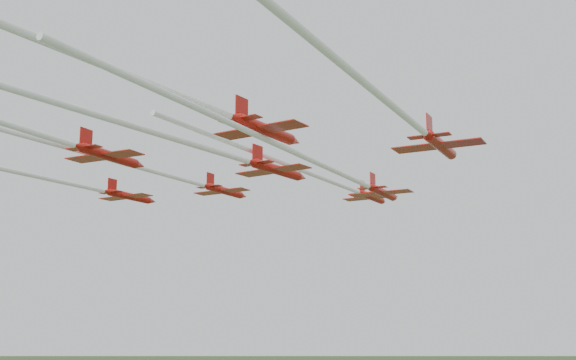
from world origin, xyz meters
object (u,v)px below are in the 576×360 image
at_px(jet_row2_left, 177,178).
at_px(jet_row3_left, 55,180).
at_px(jet_row3_right, 391,104).
at_px(jet_row4_left, 46,136).
at_px(jet_row4_right, 165,89).
at_px(jet_lead, 329,181).
at_px(jet_row3_mid, 189,143).
at_px(jet_row2_right, 326,167).

xyz_separation_m(jet_row2_left, jet_row3_left, (-10.00, -12.19, -1.78)).
relative_size(jet_row3_right, jet_row4_left, 1.39).
bearing_deg(jet_row4_right, jet_row3_left, 153.15).
distance_m(jet_row3_left, jet_row4_right, 37.30).
height_order(jet_lead, jet_row4_left, jet_lead).
bearing_deg(jet_row3_right, jet_row2_left, 152.84).
bearing_deg(jet_row3_mid, jet_row3_left, 177.10).
height_order(jet_row3_left, jet_row4_right, jet_row4_right).
bearing_deg(jet_row3_left, jet_row2_right, 17.68).
relative_size(jet_row2_right, jet_row4_left, 1.39).
bearing_deg(jet_row4_right, jet_row2_right, 91.64).
xyz_separation_m(jet_lead, jet_row2_right, (7.72, -21.28, -2.98)).
distance_m(jet_row2_left, jet_row2_right, 24.53).
relative_size(jet_row2_right, jet_row3_left, 1.26).
bearing_deg(jet_row3_mid, jet_row4_right, -54.21).
bearing_deg(jet_row4_left, jet_row2_right, 43.37).
relative_size(jet_row2_right, jet_row4_right, 1.11).
bearing_deg(jet_row4_left, jet_row3_mid, 37.06).
bearing_deg(jet_row3_left, jet_row4_left, -44.70).
height_order(jet_lead, jet_row3_right, jet_lead).
height_order(jet_row2_left, jet_row4_right, jet_row2_left).
distance_m(jet_lead, jet_row2_right, 22.83).
relative_size(jet_row3_right, jet_row4_right, 1.11).
relative_size(jet_row2_left, jet_row3_right, 0.73).
relative_size(jet_row2_left, jet_row3_left, 0.92).
distance_m(jet_row3_left, jet_row3_mid, 23.32).
xyz_separation_m(jet_row2_left, jet_row4_left, (0.66, -25.70, -0.56)).
bearing_deg(jet_row4_right, jet_row3_right, 49.51).
xyz_separation_m(jet_row3_right, jet_row4_right, (-15.19, -13.28, -0.57)).
bearing_deg(jet_row4_right, jet_row3_mid, 123.96).
distance_m(jet_row2_right, jet_row4_left, 30.48).
distance_m(jet_row2_left, jet_row3_mid, 21.60).
bearing_deg(jet_row3_mid, jet_row3_right, 2.87).
bearing_deg(jet_row2_right, jet_row4_right, -92.98).
height_order(jet_row2_right, jet_row3_mid, jet_row3_mid).
relative_size(jet_lead, jet_row4_left, 1.26).
relative_size(jet_row2_right, jet_row3_mid, 1.04).
bearing_deg(jet_row4_left, jet_row4_right, -19.29).
distance_m(jet_row3_mid, jet_row4_right, 17.99).
distance_m(jet_row2_right, jet_row3_mid, 16.09).
relative_size(jet_row3_left, jet_row3_mid, 0.83).
bearing_deg(jet_row3_right, jet_row3_mid, 175.31).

